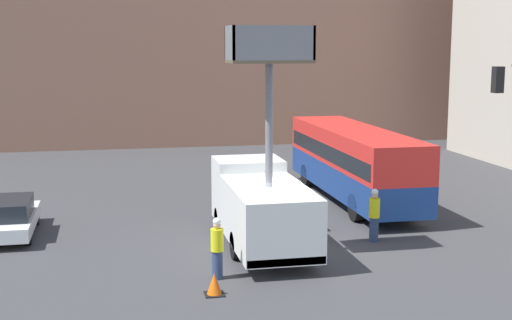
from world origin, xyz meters
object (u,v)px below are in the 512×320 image
Objects in this scene: road_worker_near_truck at (217,248)px; parked_car_curbside at (8,217)px; road_worker_directing at (374,215)px; traffic_cone_near_truck at (214,285)px; utility_truck at (261,202)px; city_bus at (354,159)px.

road_worker_near_truck is 9.17m from parked_car_curbside.
road_worker_near_truck is 0.98× the size of road_worker_directing.
traffic_cone_near_truck is at bearing -49.85° from parked_car_curbside.
utility_truck is at bearing 62.23° from traffic_cone_near_truck.
traffic_cone_near_truck is at bearing -72.15° from road_worker_directing.
traffic_cone_near_truck is at bearing 129.82° from city_bus.
city_bus is at bearing 150.96° from road_worker_directing.
utility_truck reaches higher than road_worker_near_truck.
parked_car_curbside is at bearing -36.14° from road_worker_near_truck.
city_bus is 12.01m from road_worker_near_truck.
parked_car_curbside is at bearing 159.19° from utility_truck.
utility_truck reaches higher than city_bus.
utility_truck is 0.65× the size of city_bus.
parked_car_curbside is (-6.41, 7.60, 0.42)m from traffic_cone_near_truck.
city_bus is 13.31m from traffic_cone_near_truck.
utility_truck is at bearing 124.97° from city_bus.
utility_truck reaches higher than road_worker_directing.
road_worker_directing reaches higher than traffic_cone_near_truck.
parked_car_curbside is (-8.68, 3.30, -0.87)m from utility_truck.
parked_car_curbside is at bearing 130.15° from traffic_cone_near_truck.
city_bus reaches higher than parked_car_curbside.
parked_car_curbside reaches higher than traffic_cone_near_truck.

